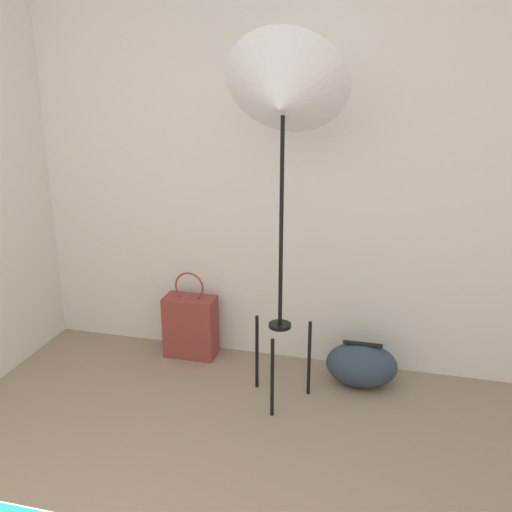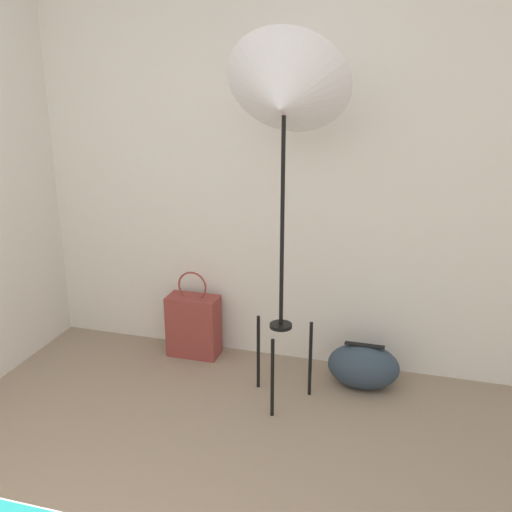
% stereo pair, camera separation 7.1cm
% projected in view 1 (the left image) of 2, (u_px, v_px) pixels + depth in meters
% --- Properties ---
extents(wall_back, '(8.00, 0.05, 2.60)m').
position_uv_depth(wall_back, '(245.00, 157.00, 3.64)').
color(wall_back, silver).
rests_on(wall_back, ground_plane).
extents(photo_umbrella, '(0.64, 0.54, 2.02)m').
position_uv_depth(photo_umbrella, '(283.00, 99.00, 2.94)').
color(photo_umbrella, black).
rests_on(photo_umbrella, ground_plane).
extents(tote_bag, '(0.33, 0.17, 0.58)m').
position_uv_depth(tote_bag, '(191.00, 326.00, 3.91)').
color(tote_bag, brown).
rests_on(tote_bag, ground_plane).
extents(duffel_bag, '(0.42, 0.27, 0.28)m').
position_uv_depth(duffel_bag, '(361.00, 365.00, 3.56)').
color(duffel_bag, '#2D3D4C').
rests_on(duffel_bag, ground_plane).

